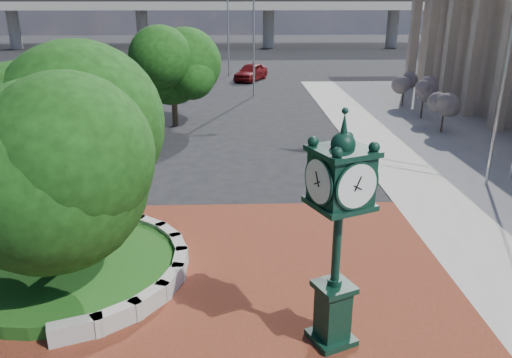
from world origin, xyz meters
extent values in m
plane|color=black|center=(0.00, 0.00, 0.00)|extent=(200.00, 200.00, 0.00)
cube|color=#642E17|center=(0.00, -1.00, 0.02)|extent=(12.00, 12.00, 0.04)
cube|color=#9E9B93|center=(-3.91, -3.01, 0.27)|extent=(1.29, 0.76, 0.54)
cube|color=#9E9B93|center=(-3.05, -2.54, 0.27)|extent=(1.20, 1.04, 0.54)
cube|color=#9E9B93|center=(-2.38, -1.84, 0.27)|extent=(1.00, 1.22, 0.54)
cube|color=#9E9B93|center=(-1.95, -0.96, 0.27)|extent=(0.71, 1.30, 0.54)
cube|color=#9E9B93|center=(-1.80, 0.00, 0.27)|extent=(0.35, 1.25, 0.54)
cube|color=#9E9B93|center=(-1.95, 0.96, 0.27)|extent=(0.71, 1.30, 0.54)
cube|color=#9E9B93|center=(-2.38, 1.84, 0.27)|extent=(1.00, 1.22, 0.54)
cube|color=#9E9B93|center=(-3.05, 2.54, 0.27)|extent=(1.20, 1.04, 0.54)
cube|color=#9E9B93|center=(-3.91, 3.01, 0.27)|extent=(1.29, 0.76, 0.54)
cylinder|color=#194012|center=(-5.00, 0.00, 0.20)|extent=(6.10, 6.10, 0.40)
cube|color=#9E9B93|center=(0.00, 70.00, 6.50)|extent=(90.00, 12.00, 1.20)
cube|color=black|center=(0.00, 70.00, 7.30)|extent=(90.00, 12.00, 0.40)
cylinder|color=#9E9B93|center=(-35.00, 70.00, 3.00)|extent=(1.80, 1.80, 6.00)
cylinder|color=#9E9B93|center=(-15.00, 70.00, 3.00)|extent=(1.80, 1.80, 6.00)
cylinder|color=#9E9B93|center=(5.00, 70.00, 3.00)|extent=(1.80, 1.80, 6.00)
cylinder|color=#9E9B93|center=(25.00, 70.00, 3.00)|extent=(1.80, 1.80, 6.00)
cylinder|color=#38281C|center=(-5.00, 0.00, 1.08)|extent=(0.36, 0.36, 2.17)
sphere|color=black|center=(-5.00, 0.00, 3.73)|extent=(5.20, 5.20, 5.20)
cylinder|color=#38281C|center=(-4.00, 18.00, 0.96)|extent=(0.36, 0.36, 1.92)
sphere|color=black|center=(-4.00, 18.00, 3.25)|extent=(4.40, 4.40, 4.40)
cube|color=black|center=(2.05, -3.26, 0.09)|extent=(1.21, 1.21, 0.18)
cube|color=black|center=(2.05, -3.26, 0.80)|extent=(0.83, 0.83, 1.26)
cube|color=black|center=(2.05, -3.26, 1.47)|extent=(1.06, 1.06, 0.14)
cylinder|color=black|center=(2.05, -3.26, 2.52)|extent=(0.20, 0.20, 1.95)
cube|color=black|center=(2.05, -3.26, 4.08)|extent=(1.36, 1.36, 1.03)
cylinder|color=white|center=(2.27, -3.75, 4.08)|extent=(0.87, 0.43, 0.92)
cylinder|color=white|center=(1.84, -2.76, 4.08)|extent=(0.87, 0.43, 0.92)
cylinder|color=white|center=(1.56, -3.47, 4.08)|extent=(0.43, 0.87, 0.92)
cylinder|color=white|center=(2.55, -3.04, 4.08)|extent=(0.43, 0.87, 0.92)
sphere|color=black|center=(2.05, -3.26, 4.80)|extent=(0.51, 0.51, 0.51)
cone|color=black|center=(2.05, -3.26, 5.17)|extent=(0.21, 0.21, 0.57)
imported|color=#610D10|center=(1.26, 36.10, 0.83)|extent=(3.81, 5.26, 1.67)
cylinder|color=silver|center=(10.65, 6.94, 5.68)|extent=(0.14, 0.14, 11.35)
cylinder|color=slate|center=(1.27, 27.87, 4.17)|extent=(0.15, 0.15, 8.34)
cylinder|color=slate|center=(-0.93, 39.16, 4.54)|extent=(0.16, 0.16, 9.09)
cylinder|color=#38281C|center=(12.06, 15.62, 0.60)|extent=(0.10, 0.10, 1.20)
sphere|color=#B158A0|center=(12.06, 15.62, 1.60)|extent=(1.20, 1.20, 1.20)
cylinder|color=#38281C|center=(12.14, 19.33, 0.60)|extent=(0.10, 0.10, 1.20)
sphere|color=#B158A0|center=(12.14, 19.33, 1.60)|extent=(1.20, 1.20, 1.20)
cylinder|color=#38281C|center=(12.15, 23.37, 0.60)|extent=(0.10, 0.10, 1.20)
sphere|color=#B158A0|center=(12.15, 23.37, 1.60)|extent=(1.20, 1.20, 1.20)
camera|label=1|loc=(-0.06, -12.88, 7.58)|focal=35.00mm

